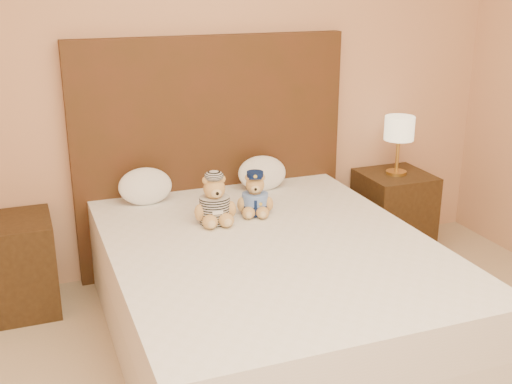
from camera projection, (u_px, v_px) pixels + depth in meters
bed at (271, 291)px, 3.35m from camera, size 1.60×2.00×0.55m
headboard at (212, 155)px, 4.09m from camera, size 1.75×0.08×1.50m
nightstand_left at (14, 266)px, 3.64m from camera, size 0.45×0.45×0.55m
nightstand_right at (393, 211)px, 4.48m from camera, size 0.45×0.45×0.55m
lamp at (399, 131)px, 4.30m from camera, size 0.20×0.20×0.40m
teddy_police at (255, 193)px, 3.62m from camera, size 0.27×0.26×0.25m
teddy_prisoner at (214, 199)px, 3.49m from camera, size 0.26×0.25×0.27m
pillow_left at (145, 185)px, 3.80m from camera, size 0.32×0.21×0.23m
pillow_right at (262, 172)px, 4.05m from camera, size 0.32×0.21×0.23m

